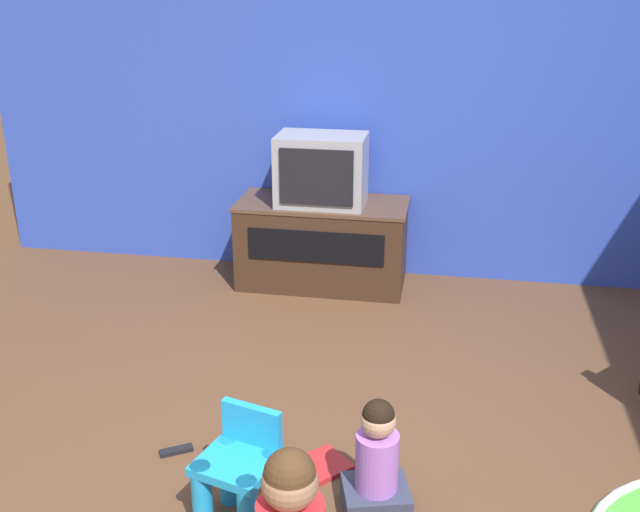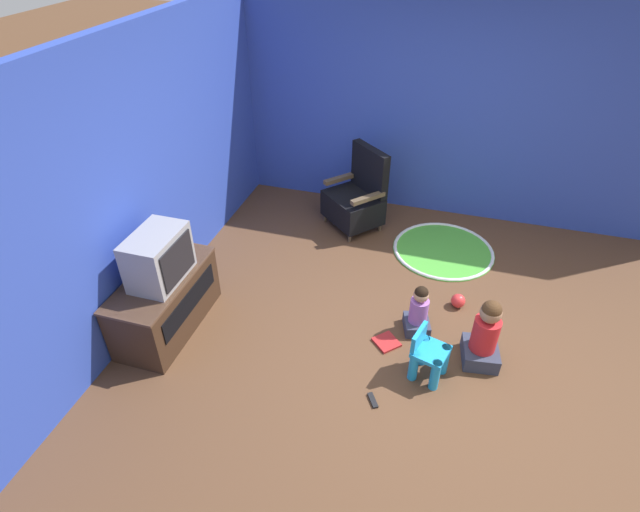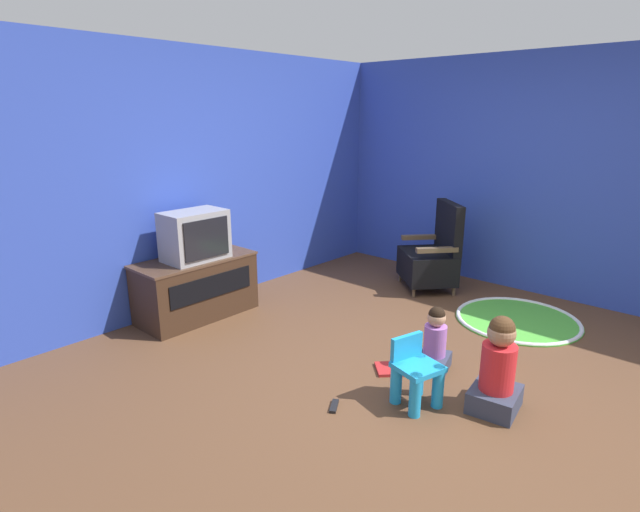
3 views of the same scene
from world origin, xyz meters
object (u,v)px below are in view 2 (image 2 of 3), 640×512
object	(u,v)px
television	(159,257)
black_armchair	(357,199)
remote_control	(373,400)
child_watching_left	(418,312)
toy_ball	(458,301)
book	(386,342)
child_watching_center	(485,336)
tv_cabinet	(165,301)
yellow_kid_chair	(428,357)

from	to	relation	value
television	black_armchair	world-z (taller)	television
black_armchair	remote_control	bearing A→B (deg)	-32.35
child_watching_left	toy_ball	xyz separation A→B (m)	(0.44, -0.35, -0.15)
black_armchair	book	bearing A→B (deg)	-27.31
child_watching_center	toy_ball	distance (m)	0.73
tv_cabinet	book	world-z (taller)	tv_cabinet
television	yellow_kid_chair	size ratio (longest dim) A/B	1.23
tv_cabinet	remote_control	world-z (taller)	tv_cabinet
black_armchair	child_watching_left	size ratio (longest dim) A/B	1.91
television	black_armchair	xyz separation A→B (m)	(2.25, -1.23, -0.45)
television	child_watching_left	distance (m)	2.37
television	child_watching_center	distance (m)	2.87
child_watching_center	book	bearing A→B (deg)	84.71
black_armchair	child_watching_left	world-z (taller)	black_armchair
black_armchair	toy_ball	bearing A→B (deg)	-0.55
yellow_kid_chair	child_watching_left	distance (m)	0.54
yellow_kid_chair	child_watching_left	world-z (taller)	child_watching_left
tv_cabinet	child_watching_left	size ratio (longest dim) A/B	2.22
toy_ball	book	size ratio (longest dim) A/B	0.49
yellow_kid_chair	child_watching_left	xyz separation A→B (m)	(0.52, 0.15, 0.01)
television	yellow_kid_chair	bearing A→B (deg)	-87.62
television	toy_ball	distance (m)	2.87
child_watching_center	black_armchair	bearing A→B (deg)	32.02
black_armchair	yellow_kid_chair	xyz separation A→B (m)	(-2.15, -1.13, -0.16)
yellow_kid_chair	child_watching_center	bearing A→B (deg)	-39.41
yellow_kid_chair	black_armchair	bearing A→B (deg)	43.49
black_armchair	child_watching_center	size ratio (longest dim) A/B	1.46
television	child_watching_left	world-z (taller)	television
yellow_kid_chair	child_watching_left	size ratio (longest dim) A/B	0.91
remote_control	child_watching_left	bearing A→B (deg)	-45.01
child_watching_left	remote_control	distance (m)	0.98
television	child_watching_center	size ratio (longest dim) A/B	0.86
book	remote_control	world-z (taller)	book
child_watching_left	child_watching_center	xyz separation A→B (m)	(-0.22, -0.58, 0.07)
child_watching_center	remote_control	world-z (taller)	child_watching_center
child_watching_left	remote_control	xyz separation A→B (m)	(-0.93, 0.22, -0.21)
television	yellow_kid_chair	world-z (taller)	television
child_watching_left	book	distance (m)	0.41
child_watching_center	remote_control	distance (m)	1.11
television	remote_control	distance (m)	2.17
television	remote_control	xyz separation A→B (m)	(-0.31, -1.99, -0.81)
television	tv_cabinet	bearing A→B (deg)	90.00
tv_cabinet	yellow_kid_chair	size ratio (longest dim) A/B	2.44
child_watching_left	book	bearing A→B (deg)	122.27
book	television	bearing A→B (deg)	54.68
child_watching_left	yellow_kid_chair	bearing A→B (deg)	-179.37
book	remote_control	size ratio (longest dim) A/B	1.91
book	yellow_kid_chair	bearing A→B (deg)	-169.63
book	remote_control	distance (m)	0.67
child_watching_left	book	world-z (taller)	child_watching_left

